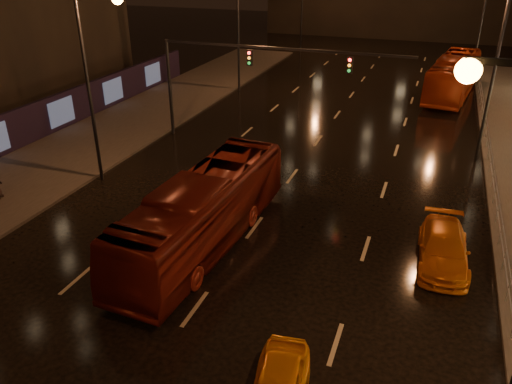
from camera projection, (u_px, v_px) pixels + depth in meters
ground at (310, 151)px, 30.94m from camera, size 140.00×140.00×0.00m
sidewalk_left at (78, 150)px, 30.88m from camera, size 7.00×70.00×0.15m
traffic_signal at (234, 68)px, 30.42m from camera, size 15.31×0.32×6.20m
railing_right at (493, 174)px, 25.70m from camera, size 0.05×56.00×1.00m
bus_red at (204, 211)px, 20.66m from camera, size 3.22×11.34×3.12m
bus_curb at (454, 76)px, 41.79m from camera, size 4.39×12.24×3.33m
taxi_far at (443, 248)px, 19.75m from camera, size 2.11×4.69×1.33m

